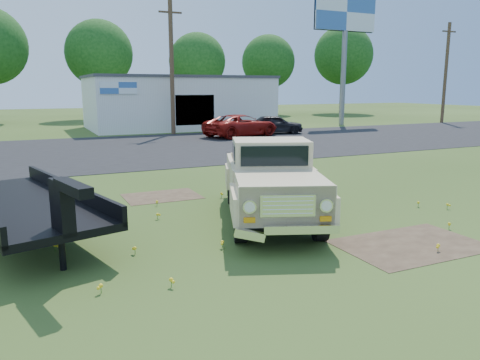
% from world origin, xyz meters
% --- Properties ---
extents(ground, '(140.00, 140.00, 0.00)m').
position_xyz_m(ground, '(0.00, 0.00, 0.00)').
color(ground, '#2F4616').
rests_on(ground, ground).
extents(asphalt_lot, '(90.00, 14.00, 0.02)m').
position_xyz_m(asphalt_lot, '(0.00, 15.00, 0.00)').
color(asphalt_lot, black).
rests_on(asphalt_lot, ground).
extents(dirt_patch_a, '(3.00, 2.00, 0.01)m').
position_xyz_m(dirt_patch_a, '(1.50, -3.00, 0.00)').
color(dirt_patch_a, '#433324').
rests_on(dirt_patch_a, ground).
extents(dirt_patch_b, '(2.20, 1.60, 0.01)m').
position_xyz_m(dirt_patch_b, '(-2.00, 3.50, 0.00)').
color(dirt_patch_b, '#433324').
rests_on(dirt_patch_b, ground).
extents(commercial_building, '(14.20, 8.20, 4.15)m').
position_xyz_m(commercial_building, '(6.00, 26.99, 2.10)').
color(commercial_building, silver).
rests_on(commercial_building, ground).
extents(billboard, '(6.10, 0.45, 11.05)m').
position_xyz_m(billboard, '(20.00, 24.04, 8.54)').
color(billboard, slate).
rests_on(billboard, ground).
extents(utility_pole_mid, '(1.60, 0.30, 9.00)m').
position_xyz_m(utility_pole_mid, '(4.00, 22.00, 4.60)').
color(utility_pole_mid, '#44321F').
rests_on(utility_pole_mid, ground).
extents(utility_pole_east, '(1.60, 0.30, 9.00)m').
position_xyz_m(utility_pole_east, '(30.00, 22.00, 4.60)').
color(utility_pole_east, '#44321F').
rests_on(utility_pole_east, ground).
extents(treeline_d, '(6.72, 6.72, 10.00)m').
position_xyz_m(treeline_d, '(2.00, 40.50, 6.62)').
color(treeline_d, '#352318').
rests_on(treeline_d, ground).
extents(treeline_e, '(6.08, 6.08, 9.04)m').
position_xyz_m(treeline_e, '(12.00, 39.00, 5.98)').
color(treeline_e, '#352318').
rests_on(treeline_e, ground).
extents(treeline_f, '(6.40, 6.40, 9.52)m').
position_xyz_m(treeline_f, '(22.00, 41.50, 6.30)').
color(treeline_f, '#352318').
rests_on(treeline_f, ground).
extents(treeline_g, '(7.36, 7.36, 10.95)m').
position_xyz_m(treeline_g, '(32.00, 40.00, 7.25)').
color(treeline_g, '#352318').
rests_on(treeline_g, ground).
extents(vintage_pickup_truck, '(3.99, 5.91, 2.00)m').
position_xyz_m(vintage_pickup_truck, '(-0.24, -0.06, 1.00)').
color(vintage_pickup_truck, tan).
rests_on(vintage_pickup_truck, ground).
extents(flatbed_trailer, '(3.64, 6.67, 1.73)m').
position_xyz_m(flatbed_trailer, '(-5.78, 0.94, 0.87)').
color(flatbed_trailer, black).
rests_on(flatbed_trailer, ground).
extents(red_pickup, '(5.71, 3.77, 1.46)m').
position_xyz_m(red_pickup, '(7.56, 18.31, 0.73)').
color(red_pickup, maroon).
rests_on(red_pickup, ground).
extents(dark_sedan, '(4.18, 2.67, 1.33)m').
position_xyz_m(dark_sedan, '(10.64, 19.21, 0.66)').
color(dark_sedan, black).
rests_on(dark_sedan, ground).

